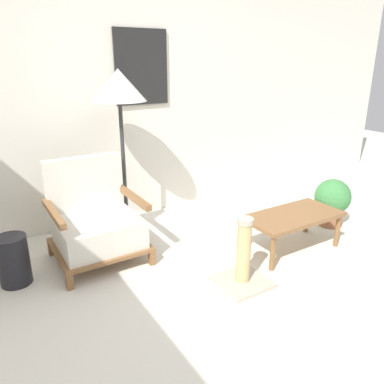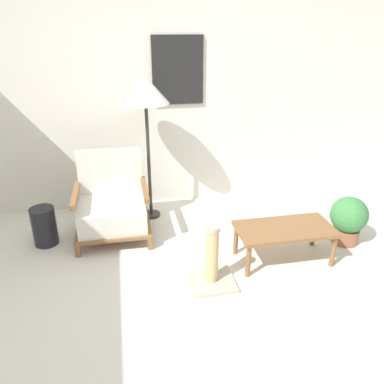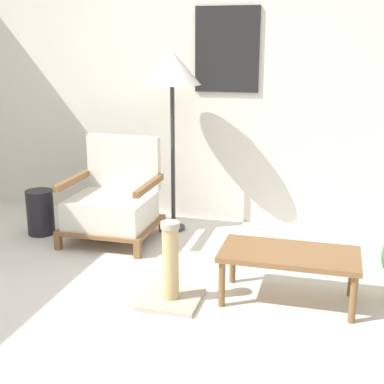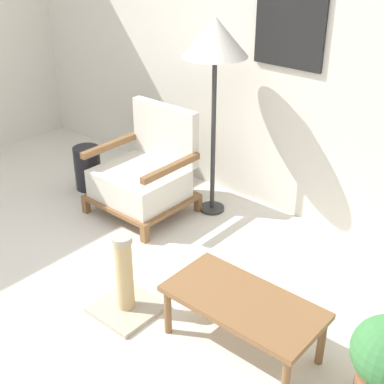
% 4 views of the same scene
% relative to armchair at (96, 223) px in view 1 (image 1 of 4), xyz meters
% --- Properties ---
extents(ground_plane, '(14.00, 14.00, 0.00)m').
position_rel_armchair_xyz_m(ground_plane, '(0.63, -1.41, -0.32)').
color(ground_plane, silver).
extents(wall_back, '(8.00, 0.09, 2.70)m').
position_rel_armchair_xyz_m(wall_back, '(0.63, 0.76, 1.03)').
color(wall_back, silver).
rests_on(wall_back, ground_plane).
extents(armchair, '(0.73, 0.67, 0.84)m').
position_rel_armchair_xyz_m(armchair, '(0.00, 0.00, 0.00)').
color(armchair, brown).
rests_on(armchair, ground_plane).
extents(floor_lamp, '(0.48, 0.48, 1.55)m').
position_rel_armchair_xyz_m(floor_lamp, '(0.42, 0.36, 1.05)').
color(floor_lamp, '#2D2D2D').
rests_on(floor_lamp, ground_plane).
extents(coffee_table, '(0.87, 0.44, 0.34)m').
position_rel_armchair_xyz_m(coffee_table, '(1.53, -0.76, -0.02)').
color(coffee_table, brown).
rests_on(coffee_table, ground_plane).
extents(vase, '(0.23, 0.23, 0.39)m').
position_rel_armchair_xyz_m(vase, '(-0.67, -0.05, -0.13)').
color(vase, black).
rests_on(vase, ground_plane).
extents(potted_plant, '(0.36, 0.36, 0.49)m').
position_rel_armchair_xyz_m(potted_plant, '(2.27, -0.59, -0.05)').
color(potted_plant, '#935B3D').
rests_on(potted_plant, ground_plane).
extents(scratching_post, '(0.38, 0.38, 0.54)m').
position_rel_armchair_xyz_m(scratching_post, '(0.80, -0.97, -0.15)').
color(scratching_post, '#B2A893').
rests_on(scratching_post, ground_plane).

